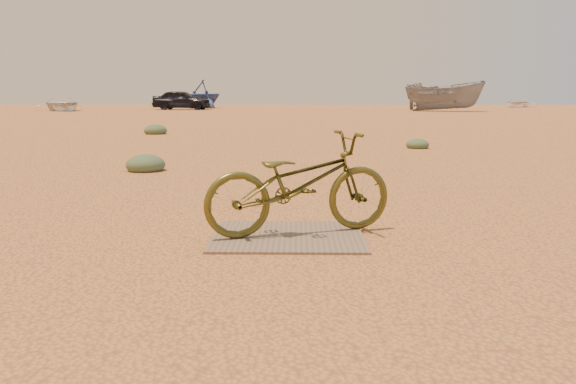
{
  "coord_description": "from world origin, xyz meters",
  "views": [
    {
      "loc": [
        0.07,
        -5.05,
        1.3
      ],
      "look_at": [
        -0.01,
        -0.07,
        0.42
      ],
      "focal_mm": 35.0,
      "sensor_mm": 36.0,
      "label": 1
    }
  ],
  "objects_px": {
    "boat_far_right": "(518,103)",
    "plywood_board": "(288,236)",
    "boat_far_left": "(200,94)",
    "boat_near_left": "(62,104)",
    "boat_mid_right": "(444,96)",
    "car": "(182,100)",
    "bicycle": "(300,183)"
  },
  "relations": [
    {
      "from": "car",
      "to": "boat_near_left",
      "type": "height_order",
      "value": "car"
    },
    {
      "from": "boat_far_left",
      "to": "boat_far_right",
      "type": "bearing_deg",
      "value": 44.4
    },
    {
      "from": "bicycle",
      "to": "car",
      "type": "distance_m",
      "value": 41.1
    },
    {
      "from": "bicycle",
      "to": "car",
      "type": "height_order",
      "value": "car"
    },
    {
      "from": "plywood_board",
      "to": "boat_near_left",
      "type": "distance_m",
      "value": 40.95
    },
    {
      "from": "boat_far_right",
      "to": "car",
      "type": "bearing_deg",
      "value": -130.46
    },
    {
      "from": "car",
      "to": "boat_mid_right",
      "type": "relative_size",
      "value": 0.81
    },
    {
      "from": "car",
      "to": "boat_near_left",
      "type": "xyz_separation_m",
      "value": [
        -8.37,
        -3.11,
        -0.28
      ]
    },
    {
      "from": "bicycle",
      "to": "boat_far_right",
      "type": "relative_size",
      "value": 0.43
    },
    {
      "from": "boat_far_right",
      "to": "boat_near_left",
      "type": "bearing_deg",
      "value": -129.51
    },
    {
      "from": "plywood_board",
      "to": "boat_far_left",
      "type": "bearing_deg",
      "value": 100.68
    },
    {
      "from": "plywood_board",
      "to": "bicycle",
      "type": "xyz_separation_m",
      "value": [
        0.11,
        0.08,
        0.48
      ]
    },
    {
      "from": "plywood_board",
      "to": "boat_near_left",
      "type": "height_order",
      "value": "boat_near_left"
    },
    {
      "from": "boat_near_left",
      "to": "boat_mid_right",
      "type": "bearing_deg",
      "value": -30.75
    },
    {
      "from": "bicycle",
      "to": "boat_mid_right",
      "type": "xyz_separation_m",
      "value": [
        10.61,
        36.36,
        0.6
      ]
    },
    {
      "from": "car",
      "to": "boat_far_left",
      "type": "relative_size",
      "value": 0.97
    },
    {
      "from": "boat_near_left",
      "to": "boat_mid_right",
      "type": "distance_m",
      "value": 28.23
    },
    {
      "from": "car",
      "to": "boat_near_left",
      "type": "bearing_deg",
      "value": 115.81
    },
    {
      "from": "car",
      "to": "bicycle",
      "type": "bearing_deg",
      "value": -161.58
    },
    {
      "from": "bicycle",
      "to": "boat_near_left",
      "type": "distance_m",
      "value": 40.92
    },
    {
      "from": "plywood_board",
      "to": "bicycle",
      "type": "distance_m",
      "value": 0.5
    },
    {
      "from": "boat_far_right",
      "to": "plywood_board",
      "type": "bearing_deg",
      "value": -79.7
    },
    {
      "from": "plywood_board",
      "to": "boat_far_right",
      "type": "bearing_deg",
      "value": 66.88
    },
    {
      "from": "plywood_board",
      "to": "car",
      "type": "xyz_separation_m",
      "value": [
        -9.13,
        40.13,
        0.76
      ]
    },
    {
      "from": "boat_mid_right",
      "to": "boat_far_left",
      "type": "bearing_deg",
      "value": 88.13
    },
    {
      "from": "plywood_board",
      "to": "boat_near_left",
      "type": "xyz_separation_m",
      "value": [
        -17.5,
        37.02,
        0.48
      ]
    },
    {
      "from": "bicycle",
      "to": "boat_far_right",
      "type": "bearing_deg",
      "value": -41.99
    },
    {
      "from": "boat_near_left",
      "to": "boat_mid_right",
      "type": "relative_size",
      "value": 0.85
    },
    {
      "from": "boat_mid_right",
      "to": "boat_far_right",
      "type": "distance_m",
      "value": 15.98
    },
    {
      "from": "boat_near_left",
      "to": "boat_far_right",
      "type": "xyz_separation_m",
      "value": [
        38.33,
        11.77,
        -0.07
      ]
    },
    {
      "from": "boat_far_left",
      "to": "boat_mid_right",
      "type": "relative_size",
      "value": 0.83
    },
    {
      "from": "plywood_board",
      "to": "boat_far_right",
      "type": "distance_m",
      "value": 53.05
    }
  ]
}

